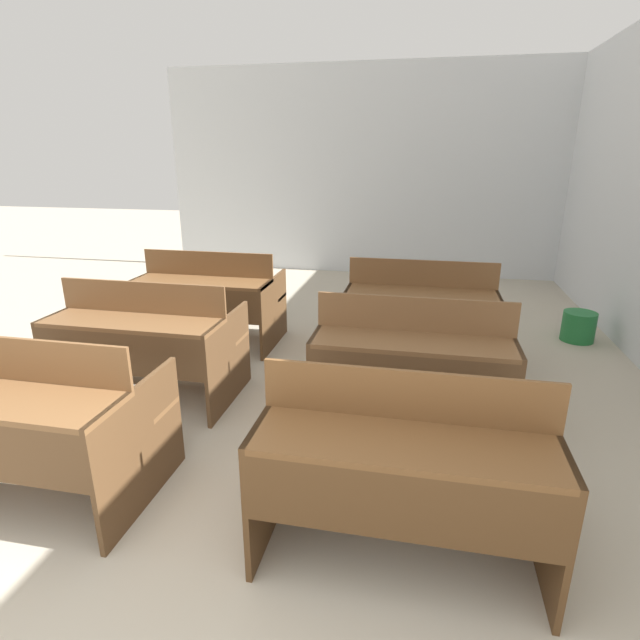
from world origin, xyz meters
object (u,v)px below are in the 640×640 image
Objects in this scene: bench_front_right at (404,461)px; wastepaper_bin at (578,326)px; bench_second_right at (412,361)px; bench_third_right at (420,309)px; bench_front_left at (26,416)px; bench_third_left at (210,297)px; bench_second_left at (146,339)px.

bench_front_right reaches higher than wastepaper_bin.
bench_second_right is 1.21m from bench_third_right.
bench_second_right is at bearing 30.69° from bench_front_left.
bench_second_right is (0.00, 1.18, 0.00)m from bench_front_right.
bench_front_right is 1.00× the size of bench_third_right.
bench_front_left is 2.39m from bench_third_left.
wastepaper_bin is (1.61, 3.18, -0.33)m from bench_front_right.
bench_third_left is 2.03m from bench_third_right.
bench_front_left and bench_third_left have the same top height.
bench_front_right is 2.31m from bench_second_left.
bench_front_left is 1.00× the size of bench_second_left.
bench_front_right is 3.59m from wastepaper_bin.
bench_third_left is 4.09× the size of wastepaper_bin.
bench_front_right and bench_third_left have the same top height.
bench_front_right is (2.00, 0.00, 0.00)m from bench_front_left.
bench_second_right is 2.33m from bench_third_left.
bench_second_left is at bearing -89.35° from bench_third_left.
bench_second_left is at bearing 149.07° from bench_front_right.
bench_second_left is at bearing 89.13° from bench_front_left.
bench_third_left is at bearing 89.89° from bench_front_left.
bench_third_right is 1.79m from wastepaper_bin.
bench_front_left is at bearing -130.28° from bench_third_right.
bench_front_left is at bearing -90.87° from bench_second_left.
bench_third_right is at bearing 89.13° from bench_front_right.
bench_third_left is (-1.99, 2.39, 0.00)m from bench_front_right.
bench_front_right is 1.00× the size of bench_second_right.
bench_front_right is at bearing -90.87° from bench_third_right.
wastepaper_bin is (3.59, 2.00, -0.33)m from bench_second_left.
bench_front_right is 1.18m from bench_second_right.
bench_third_left reaches higher than wastepaper_bin.
wastepaper_bin is at bearing 26.50° from bench_third_right.
bench_front_left is 1.00× the size of bench_second_right.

